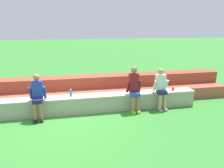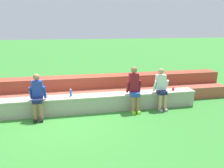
% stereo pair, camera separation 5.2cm
% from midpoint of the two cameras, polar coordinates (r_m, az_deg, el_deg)
% --- Properties ---
extents(ground_plane, '(80.00, 80.00, 0.00)m').
position_cam_midpoint_polar(ground_plane, '(7.03, -12.13, -8.25)').
color(ground_plane, '#388433').
extents(stone_seating_wall, '(8.88, 0.51, 0.55)m').
position_cam_midpoint_polar(stone_seating_wall, '(7.14, -12.26, -5.34)').
color(stone_seating_wall, '#A8A08E').
rests_on(stone_seating_wall, ground).
extents(brick_bleachers, '(12.45, 1.29, 0.89)m').
position_cam_midpoint_polar(brick_bleachers, '(8.18, -12.28, -2.10)').
color(brick_bleachers, '#A9523E').
rests_on(brick_bleachers, ground).
extents(person_far_left, '(0.49, 0.58, 1.38)m').
position_cam_midpoint_polar(person_far_left, '(6.83, -19.32, -2.94)').
color(person_far_left, '#996B4C').
rests_on(person_far_left, ground).
extents(person_left_of_center, '(0.48, 0.53, 1.48)m').
position_cam_midpoint_polar(person_left_of_center, '(7.06, 5.71, -1.06)').
color(person_left_of_center, '#996B4C').
rests_on(person_left_of_center, ground).
extents(person_center, '(0.50, 0.51, 1.39)m').
position_cam_midpoint_polar(person_center, '(7.40, 12.70, -0.95)').
color(person_center, tan).
rests_on(person_center, ground).
extents(water_bottle_center_gap, '(0.07, 0.07, 0.25)m').
position_cam_midpoint_polar(water_bottle_center_gap, '(7.04, -11.09, -2.34)').
color(water_bottle_center_gap, blue).
rests_on(water_bottle_center_gap, stone_seating_wall).
extents(plastic_cup_middle, '(0.08, 0.08, 0.10)m').
position_cam_midpoint_polar(plastic_cup_middle, '(7.87, 15.66, -1.26)').
color(plastic_cup_middle, red).
rests_on(plastic_cup_middle, stone_seating_wall).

